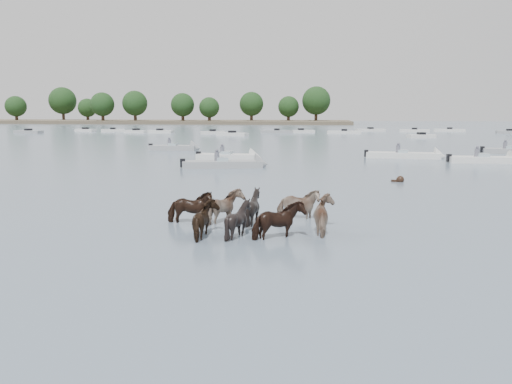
# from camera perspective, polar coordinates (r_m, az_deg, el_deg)

# --- Properties ---
(ground) EXTENTS (400.00, 400.00, 0.00)m
(ground) POSITION_cam_1_polar(r_m,az_deg,el_deg) (14.71, 4.32, -6.36)
(ground) COLOR #4C5D6E
(ground) RESTS_ON ground
(shoreline) EXTENTS (160.00, 30.00, 1.00)m
(shoreline) POSITION_cam_1_polar(r_m,az_deg,el_deg) (178.78, -16.01, 7.73)
(shoreline) COLOR #4C4233
(shoreline) RESTS_ON ground
(pony_herd) EXTENTS (6.57, 4.28, 1.45)m
(pony_herd) POSITION_cam_1_polar(r_m,az_deg,el_deg) (16.89, -0.31, -2.64)
(pony_herd) COLOR black
(pony_herd) RESTS_ON ground
(swimming_pony) EXTENTS (0.72, 0.44, 0.44)m
(swimming_pony) POSITION_cam_1_polar(r_m,az_deg,el_deg) (29.39, 16.06, 1.33)
(swimming_pony) COLOR black
(swimming_pony) RESTS_ON ground
(motorboat_a) EXTENTS (5.56, 1.94, 1.92)m
(motorboat_a) POSITION_cam_1_polar(r_m,az_deg,el_deg) (41.07, -2.31, 3.99)
(motorboat_a) COLOR silver
(motorboat_a) RESTS_ON ground
(motorboat_b) EXTENTS (6.30, 2.92, 1.92)m
(motorboat_b) POSITION_cam_1_polar(r_m,az_deg,el_deg) (35.64, -2.55, 3.20)
(motorboat_b) COLOR gray
(motorboat_b) RESTS_ON ground
(motorboat_c) EXTENTS (6.77, 2.28, 1.92)m
(motorboat_c) POSITION_cam_1_polar(r_m,az_deg,el_deg) (44.62, 17.46, 3.99)
(motorboat_c) COLOR silver
(motorboat_c) RESTS_ON ground
(motorboat_d) EXTENTS (5.61, 1.69, 1.92)m
(motorboat_d) POSITION_cam_1_polar(r_m,az_deg,el_deg) (42.88, 25.37, 3.33)
(motorboat_d) COLOR silver
(motorboat_d) RESTS_ON ground
(motorboat_f) EXTENTS (5.43, 1.77, 1.92)m
(motorboat_f) POSITION_cam_1_polar(r_m,az_deg,el_deg) (52.33, -8.64, 5.01)
(motorboat_f) COLOR gray
(motorboat_f) RESTS_ON ground
(distant_flotilla) EXTENTS (109.38, 27.78, 0.93)m
(distant_flotilla) POSITION_cam_1_polar(r_m,az_deg,el_deg) (92.01, 6.87, 6.83)
(distant_flotilla) COLOR gray
(distant_flotilla) RESTS_ON ground
(treeline) EXTENTS (150.10, 22.74, 12.55)m
(treeline) POSITION_cam_1_polar(r_m,az_deg,el_deg) (178.43, -16.08, 9.65)
(treeline) COLOR #382619
(treeline) RESTS_ON ground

